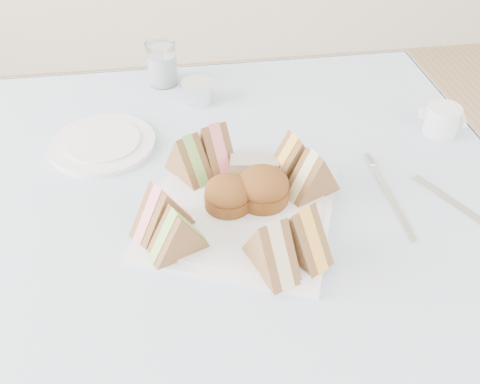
{
  "coord_description": "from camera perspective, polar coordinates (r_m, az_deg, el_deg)",
  "views": [
    {
      "loc": [
        -0.07,
        -0.64,
        1.33
      ],
      "look_at": [
        0.02,
        -0.02,
        0.8
      ],
      "focal_mm": 40.0,
      "sensor_mm": 36.0,
      "label": 1
    }
  ],
  "objects": [
    {
      "name": "table",
      "position": [
        1.15,
        -1.22,
        -15.91
      ],
      "size": [
        0.9,
        0.9,
        0.74
      ],
      "primitive_type": "cube",
      "color": "brown",
      "rests_on": "floor"
    },
    {
      "name": "tablecloth",
      "position": [
        0.87,
        -1.56,
        -2.15
      ],
      "size": [
        1.02,
        1.02,
        0.01
      ],
      "primitive_type": "cube",
      "color": "silver",
      "rests_on": "table"
    },
    {
      "name": "serving_plate",
      "position": [
        0.85,
        0.0,
        -2.25
      ],
      "size": [
        0.37,
        0.37,
        0.01
      ],
      "primitive_type": "cube",
      "rotation": [
        0.0,
        0.0,
        -0.37
      ],
      "color": "white",
      "rests_on": "tablecloth"
    },
    {
      "name": "sandwich_fl_a",
      "position": [
        0.8,
        -8.44,
        -1.78
      ],
      "size": [
        0.11,
        0.09,
        0.09
      ],
      "primitive_type": null,
      "rotation": [
        0.0,
        0.0,
        0.54
      ],
      "color": "brown",
      "rests_on": "serving_plate"
    },
    {
      "name": "sandwich_fl_b",
      "position": [
        0.77,
        -6.76,
        -4.16
      ],
      "size": [
        0.1,
        0.07,
        0.08
      ],
      "primitive_type": null,
      "rotation": [
        0.0,
        0.0,
        0.39
      ],
      "color": "brown",
      "rests_on": "serving_plate"
    },
    {
      "name": "sandwich_fr_a",
      "position": [
        0.76,
        6.57,
        -4.11
      ],
      "size": [
        0.09,
        0.11,
        0.09
      ],
      "primitive_type": null,
      "rotation": [
        0.0,
        0.0,
        -1.04
      ],
      "color": "brown",
      "rests_on": "serving_plate"
    },
    {
      "name": "sandwich_fr_b",
      "position": [
        0.74,
        3.41,
        -5.6
      ],
      "size": [
        0.07,
        0.11,
        0.09
      ],
      "primitive_type": null,
      "rotation": [
        0.0,
        0.0,
        -1.23
      ],
      "color": "brown",
      "rests_on": "serving_plate"
    },
    {
      "name": "sandwich_bl_a",
      "position": [
        0.9,
        -5.56,
        3.88
      ],
      "size": [
        0.08,
        0.1,
        0.08
      ],
      "primitive_type": null,
      "rotation": [
        0.0,
        0.0,
        2.1
      ],
      "color": "brown",
      "rests_on": "serving_plate"
    },
    {
      "name": "sandwich_bl_b",
      "position": [
        0.91,
        -2.75,
        5.02
      ],
      "size": [
        0.08,
        0.11,
        0.09
      ],
      "primitive_type": null,
      "rotation": [
        0.0,
        0.0,
        1.92
      ],
      "color": "brown",
      "rests_on": "serving_plate"
    },
    {
      "name": "sandwich_br_a",
      "position": [
        0.86,
        7.78,
        2.04
      ],
      "size": [
        0.1,
        0.08,
        0.08
      ],
      "primitive_type": null,
      "rotation": [
        0.0,
        0.0,
        -2.7
      ],
      "color": "brown",
      "rests_on": "serving_plate"
    },
    {
      "name": "sandwich_br_b",
      "position": [
        0.89,
        5.78,
        3.81
      ],
      "size": [
        0.1,
        0.07,
        0.08
      ],
      "primitive_type": null,
      "rotation": [
        0.0,
        0.0,
        -2.84
      ],
      "color": "brown",
      "rests_on": "serving_plate"
    },
    {
      "name": "scone_left",
      "position": [
        0.84,
        -1.28,
        -0.22
      ],
      "size": [
        0.1,
        0.1,
        0.05
      ],
      "primitive_type": "cylinder",
      "rotation": [
        0.0,
        0.0,
        -0.48
      ],
      "color": "brown",
      "rests_on": "serving_plate"
    },
    {
      "name": "scone_right",
      "position": [
        0.85,
        2.46,
        0.51
      ],
      "size": [
        0.09,
        0.09,
        0.06
      ],
      "primitive_type": "cylinder",
      "rotation": [
        0.0,
        0.0,
        -0.04
      ],
      "color": "brown",
      "rests_on": "serving_plate"
    },
    {
      "name": "pastry_slice",
      "position": [
        0.9,
        1.53,
        2.52
      ],
      "size": [
        0.09,
        0.05,
        0.04
      ],
      "primitive_type": "cube",
      "rotation": [
        0.0,
        0.0,
        -0.17
      ],
      "color": "tan",
      "rests_on": "serving_plate"
    },
    {
      "name": "side_plate",
      "position": [
        1.04,
        -14.4,
        5.0
      ],
      "size": [
        0.24,
        0.24,
        0.01
      ],
      "primitive_type": "cylinder",
      "rotation": [
        0.0,
        0.0,
        0.3
      ],
      "color": "white",
      "rests_on": "tablecloth"
    },
    {
      "name": "water_glass",
      "position": [
        1.2,
        -8.33,
        13.43
      ],
      "size": [
        0.07,
        0.07,
        0.09
      ],
      "primitive_type": "cylinder",
      "rotation": [
        0.0,
        0.0,
        -0.07
      ],
      "color": "white",
      "rests_on": "tablecloth"
    },
    {
      "name": "tea_strainer",
      "position": [
        1.14,
        -4.43,
        10.5
      ],
      "size": [
        0.09,
        0.09,
        0.04
      ],
      "primitive_type": "cylinder",
      "rotation": [
        0.0,
        0.0,
        0.25
      ],
      "color": "silver",
      "rests_on": "tablecloth"
    },
    {
      "name": "knife",
      "position": [
        0.94,
        22.78,
        -1.84
      ],
      "size": [
        0.1,
        0.2,
        0.0
      ],
      "primitive_type": "cube",
      "rotation": [
        0.0,
        0.0,
        0.44
      ],
      "color": "silver",
      "rests_on": "tablecloth"
    },
    {
      "name": "fork",
      "position": [
        0.92,
        15.91,
        -0.91
      ],
      "size": [
        0.01,
        0.19,
        0.0
      ],
      "primitive_type": "cube",
      "rotation": [
        0.0,
        0.0,
        -0.01
      ],
      "color": "silver",
      "rests_on": "tablecloth"
    },
    {
      "name": "creamer_jug",
      "position": [
        1.1,
        20.76,
        7.19
      ],
      "size": [
        0.08,
        0.08,
        0.06
      ],
      "primitive_type": "cylinder",
      "rotation": [
        0.0,
        0.0,
        -0.33
      ],
      "color": "white",
      "rests_on": "tablecloth"
    }
  ]
}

